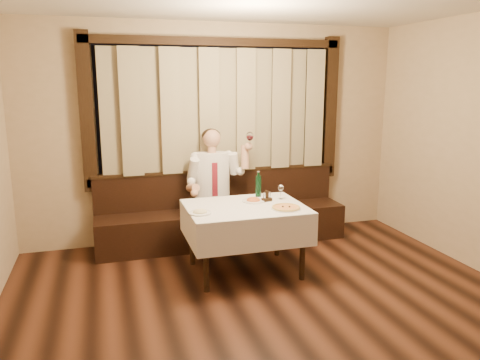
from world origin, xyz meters
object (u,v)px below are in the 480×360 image
object	(u,v)px
dining_table	(245,215)
pizza	(286,208)
pasta_cream	(200,210)
banquette	(222,219)
cruet_caddy	(267,198)
pasta_red	(253,199)
green_bottle	(258,186)
seated_man	(214,180)

from	to	relation	value
dining_table	pizza	distance (m)	0.46
pasta_cream	banquette	bearing A→B (deg)	65.71
pasta_cream	dining_table	bearing A→B (deg)	15.88
cruet_caddy	pasta_red	bearing A→B (deg)	156.29
pasta_cream	cruet_caddy	xyz separation A→B (m)	(0.82, 0.27, 0.01)
pasta_red	green_bottle	xyz separation A→B (m)	(0.13, 0.21, 0.09)
pasta_red	green_bottle	size ratio (longest dim) A/B	0.83
seated_man	green_bottle	bearing A→B (deg)	-56.40
banquette	dining_table	world-z (taller)	banquette
dining_table	seated_man	xyz separation A→B (m)	(-0.12, 0.93, 0.21)
dining_table	cruet_caddy	world-z (taller)	cruet_caddy
pasta_cream	seated_man	xyz separation A→B (m)	(0.41, 1.08, 0.07)
banquette	pizza	bearing A→B (deg)	-73.49
green_bottle	seated_man	distance (m)	0.70
banquette	pasta_red	bearing A→B (deg)	-81.02
pasta_cream	green_bottle	distance (m)	0.95
pizza	cruet_caddy	xyz separation A→B (m)	(-0.09, 0.36, 0.03)
banquette	green_bottle	size ratio (longest dim) A/B	10.64
banquette	pasta_red	distance (m)	1.01
dining_table	pasta_cream	world-z (taller)	pasta_cream
pasta_red	green_bottle	world-z (taller)	green_bottle
pizza	pasta_red	distance (m)	0.45
dining_table	banquette	bearing A→B (deg)	90.00
pasta_cream	pizza	bearing A→B (deg)	-5.63
dining_table	green_bottle	distance (m)	0.50
banquette	pasta_cream	bearing A→B (deg)	-114.29
dining_table	pasta_red	bearing A→B (deg)	45.82
banquette	dining_table	xyz separation A→B (m)	(0.00, -1.02, 0.34)
dining_table	pasta_cream	xyz separation A→B (m)	(-0.53, -0.15, 0.14)
green_bottle	cruet_caddy	distance (m)	0.25
banquette	green_bottle	bearing A→B (deg)	-68.35
pizza	seated_man	world-z (taller)	seated_man
pasta_red	banquette	bearing A→B (deg)	98.98
green_bottle	seated_man	bearing A→B (deg)	123.60
cruet_caddy	seated_man	distance (m)	0.91
pizza	pasta_red	world-z (taller)	pasta_red
pizza	seated_man	distance (m)	1.28
dining_table	pasta_cream	distance (m)	0.57
banquette	green_bottle	xyz separation A→B (m)	(0.27, -0.67, 0.57)
pasta_red	cruet_caddy	size ratio (longest dim) A/B	2.05
banquette	pasta_cream	xyz separation A→B (m)	(-0.53, -1.17, 0.48)
dining_table	seated_man	distance (m)	0.96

